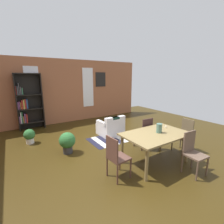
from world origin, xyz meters
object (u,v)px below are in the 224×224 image
vase_on_table (159,128)px  dining_chair_head_left (116,156)px  armchair_white (111,128)px  dining_chair_head_right (184,134)px  dining_table (156,137)px  dining_chair_near_right (193,151)px  bookshelf_tall (28,103)px  potted_plant_by_shelf (67,142)px  dining_chair_far_right (145,132)px  potted_plant_corner (29,136)px

vase_on_table → dining_chair_head_left: bearing=-179.8°
armchair_white → dining_chair_head_right: bearing=-64.7°
dining_table → dining_chair_near_right: bearing=-63.8°
bookshelf_tall → potted_plant_by_shelf: 3.14m
vase_on_table → dining_chair_near_right: (0.27, -0.75, -0.38)m
dining_chair_far_right → armchair_white: bearing=99.3°
bookshelf_tall → dining_table: bearing=-63.4°
dining_chair_far_right → potted_plant_corner: bearing=141.7°
potted_plant_by_shelf → potted_plant_corner: 1.58m
dining_chair_near_right → dining_chair_head_right: size_ratio=1.00×
bookshelf_tall → potted_plant_corner: size_ratio=4.78×
dining_chair_head_right → potted_plant_corner: (-3.71, 3.04, -0.25)m
dining_table → dining_chair_head_right: dining_chair_head_right is taller
dining_chair_near_right → armchair_white: (-0.25, 3.00, -0.23)m
vase_on_table → bookshelf_tall: size_ratio=0.10×
dining_chair_head_left → dining_table: bearing=0.3°
dining_chair_far_right → potted_plant_by_shelf: dining_chair_far_right is taller
dining_table → dining_chair_far_right: (0.36, 0.75, -0.18)m
dining_table → dining_chair_far_right: 0.85m
dining_chair_near_right → dining_chair_head_left: size_ratio=1.00×
dining_chair_head_right → potted_plant_corner: dining_chair_head_right is taller
potted_plant_by_shelf → bookshelf_tall: bearing=102.2°
dining_table → bookshelf_tall: size_ratio=0.71×
vase_on_table → dining_chair_near_right: bearing=-70.3°
dining_chair_head_left → dining_chair_far_right: bearing=26.0°
dining_chair_head_right → potted_plant_by_shelf: bearing=149.5°
dining_chair_head_left → potted_plant_by_shelf: (-0.51, 1.70, -0.17)m
dining_chair_head_left → potted_plant_corner: (-1.34, 3.03, -0.25)m
dining_chair_far_right → dining_chair_head_left: same height
dining_chair_head_right → potted_plant_by_shelf: size_ratio=1.55×
dining_chair_near_right → armchair_white: 3.02m
vase_on_table → bookshelf_tall: bookshelf_tall is taller
dining_table → armchair_white: bearing=87.0°
dining_chair_head_right → bookshelf_tall: bearing=127.0°
dining_chair_far_right → bookshelf_tall: size_ratio=0.42×
dining_chair_near_right → bookshelf_tall: (-2.71, 5.42, 0.60)m
vase_on_table → dining_chair_head_right: size_ratio=0.24×
dining_chair_head_left → armchair_white: (1.30, 2.26, -0.23)m
dining_chair_near_right → armchair_white: bearing=94.8°
bookshelf_tall → armchair_white: size_ratio=2.77×
vase_on_table → bookshelf_tall: 5.27m
dining_table → potted_plant_corner: (-2.53, 3.03, -0.43)m
vase_on_table → armchair_white: bearing=89.6°
armchair_white → potted_plant_by_shelf: 1.90m
dining_chair_far_right → dining_chair_near_right: 1.50m
dining_table → dining_chair_near_right: 0.85m
dining_chair_far_right → potted_plant_by_shelf: 2.27m
dining_table → potted_plant_corner: dining_table is taller
dining_table → potted_plant_by_shelf: 2.42m
armchair_white → potted_plant_by_shelf: size_ratio=1.34×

